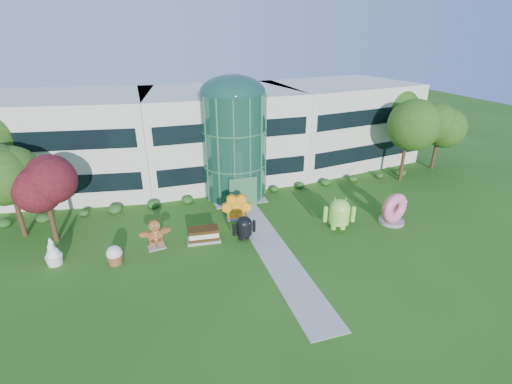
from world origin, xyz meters
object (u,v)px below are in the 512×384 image
object	(u,v)px
donut	(393,208)
android_black	(244,226)
gingerbread	(155,234)
android_green	(339,212)

from	to	relation	value
donut	android_black	bearing A→B (deg)	160.61
android_black	gingerbread	bearing A→B (deg)	169.21
donut	gingerbread	distance (m)	19.34
android_green	donut	size ratio (longest dim) A/B	1.13
android_black	gingerbread	xyz separation A→B (m)	(-6.61, 0.77, 0.04)
android_green	donut	bearing A→B (deg)	12.91
android_green	android_black	size ratio (longest dim) A/B	1.37
android_black	gingerbread	distance (m)	6.65
android_green	android_black	bearing A→B (deg)	-168.29
android_green	android_black	xyz separation A→B (m)	(-7.77, 0.80, -0.42)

